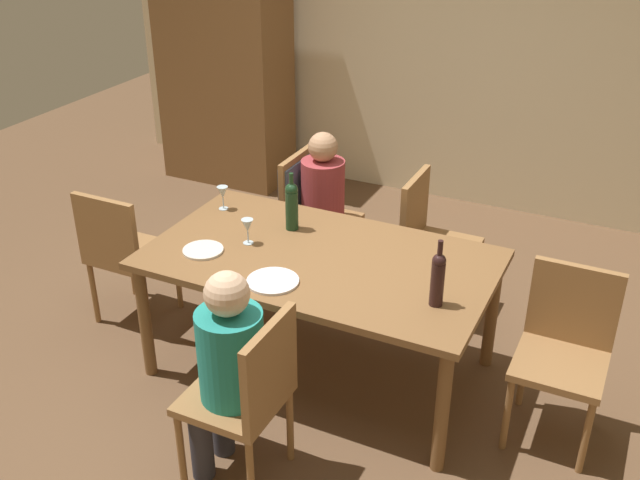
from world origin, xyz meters
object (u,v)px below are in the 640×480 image
Objects in this scene: wine_bottle_tall_green at (438,277)px; armoire_cabinet at (224,59)px; chair_far_left at (307,201)px; chair_right_end at (565,343)px; chair_far_right at (430,235)px; chair_left_end at (122,249)px; person_man_bearded at (227,363)px; chair_near at (249,391)px; dining_table at (320,268)px; person_woman_host at (326,199)px; wine_bottle_dark_red at (292,205)px; wine_glass_centre at (223,193)px; wine_glass_near_left at (247,226)px; dinner_plate_guest_left at (273,281)px; dinner_plate_host at (203,250)px.

armoire_cabinet is at bearing 138.06° from wine_bottle_tall_green.
chair_far_left and chair_right_end have the same top height.
chair_far_right is 1.94m from chair_left_end.
person_man_bearded is (-1.35, -1.01, 0.12)m from chair_right_end.
chair_left_end is at bearing 177.11° from wine_bottle_tall_green.
wine_bottle_tall_green reaches higher than chair_near.
chair_far_left is (-0.55, 0.92, -0.09)m from dining_table.
armoire_cabinet is 2.19m from person_woman_host.
person_man_bearded reaches higher than wine_bottle_tall_green.
wine_bottle_dark_red reaches higher than chair_far_right.
chair_right_end is 1.67m from wine_bottle_dark_red.
armoire_cabinet is at bearing 106.84° from chair_left_end.
wine_glass_centre is (-1.14, -0.64, 0.33)m from chair_far_right.
chair_right_end is 2.62× the size of wine_bottle_tall_green.
wine_bottle_dark_red reaches higher than chair_right_end.
chair_near is 6.17× the size of wine_glass_near_left.
person_man_bearded is (0.37, -1.84, 0.01)m from person_woman_host.
chair_far_right is 2.62× the size of wine_bottle_tall_green.
person_woman_host is 1.32m from dinner_plate_guest_left.
armoire_cabinet is 2.37m from wine_glass_centre.
chair_right_end reaches higher than wine_glass_centre.
dining_table is 0.65m from dinner_plate_host.
dinner_plate_host is at bearing 166.41° from dinner_plate_guest_left.
wine_bottle_dark_red is (-1.01, 0.42, 0.00)m from wine_bottle_tall_green.
wine_glass_centre is (-0.80, 0.28, 0.18)m from dining_table.
armoire_cabinet is at bearing -119.92° from chair_far_right.
dinner_plate_host is at bearing -11.37° from chair_left_end.
chair_far_left and chair_near have the same top height.
chair_far_right is at bearing 50.69° from dinner_plate_host.
chair_far_left is 0.81× the size of person_man_bearded.
wine_bottle_tall_green is (0.38, -1.11, 0.37)m from chair_far_right.
wine_glass_near_left is at bearing -174.72° from dining_table.
chair_far_left is at bearing -42.50° from armoire_cabinet.
wine_glass_near_left is 0.55× the size of dinner_plate_guest_left.
chair_far_right is 1.00× the size of chair_left_end.
chair_near and chair_right_end have the same top height.
chair_far_left is 1.00× the size of chair_right_end.
wine_glass_centre reaches higher than dining_table.
wine_glass_centre reaches higher than dinner_plate_guest_left.
dining_table is at bearing -20.10° from chair_far_right.
chair_near is 1.07m from wine_glass_near_left.
chair_near is 1.27m from wine_bottle_dark_red.
dinner_plate_host is at bearing -159.14° from dining_table.
chair_near is 0.81× the size of person_man_bearded.
chair_near is 3.38× the size of dinner_plate_guest_left.
chair_far_left is at bearing 68.44° from wine_glass_centre.
dining_table is at bearing -38.16° from wine_bottle_dark_red.
armoire_cabinet reaches higher than dinner_plate_guest_left.
chair_near is 1.64m from chair_left_end.
chair_left_end is 1.28m from dinner_plate_guest_left.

